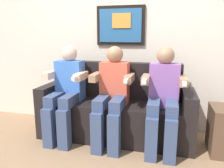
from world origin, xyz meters
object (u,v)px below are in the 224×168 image
at_px(couch, 116,112).
at_px(person_on_left, 66,89).
at_px(person_in_middle, 112,92).
at_px(person_on_right, 163,95).

bearing_deg(couch, person_on_left, -163.45).
xyz_separation_m(person_in_middle, person_on_right, (0.56, -0.00, 0.00)).
xyz_separation_m(couch, person_in_middle, (0.00, -0.17, 0.29)).
bearing_deg(person_on_right, person_on_left, 179.98).
relative_size(person_on_left, person_on_right, 1.00).
height_order(couch, person_in_middle, person_in_middle).
height_order(person_on_left, person_in_middle, same).
bearing_deg(person_on_left, couch, 16.55).
xyz_separation_m(couch, person_on_right, (0.56, -0.17, 0.29)).
distance_m(person_on_left, person_in_middle, 0.56).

